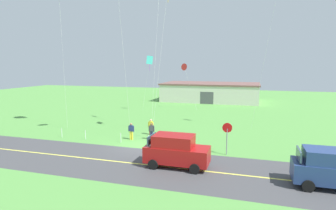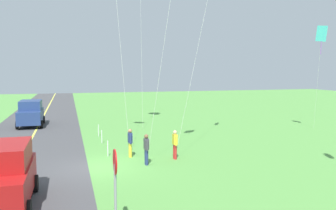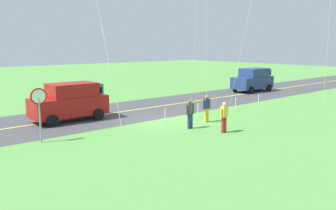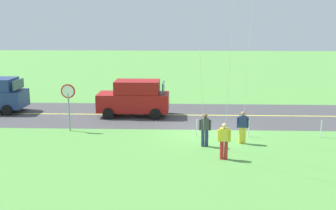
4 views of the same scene
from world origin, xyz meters
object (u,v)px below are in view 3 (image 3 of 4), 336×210
object	(u,v)px
car_parked_west_far	(253,80)
person_adult_near	(190,113)
car_suv_foreground	(70,101)
person_adult_companion	(224,116)
stop_sign	(39,104)
person_child_watcher	(207,108)

from	to	relation	value
car_parked_west_far	person_adult_near	xyz separation A→B (m)	(15.19, 7.02, -0.29)
car_suv_foreground	person_adult_near	bearing A→B (deg)	123.47
person_adult_near	person_adult_companion	bearing A→B (deg)	-74.38
person_adult_near	person_adult_companion	xyz separation A→B (m)	(-0.72, 1.77, 0.00)
person_adult_companion	person_adult_near	bearing A→B (deg)	72.91
stop_sign	car_suv_foreground	bearing A→B (deg)	-130.86
car_suv_foreground	person_child_watcher	distance (m)	8.15
stop_sign	person_adult_near	distance (m)	7.67
stop_sign	person_adult_near	world-z (taller)	stop_sign
person_child_watcher	stop_sign	bearing A→B (deg)	138.49
stop_sign	person_child_watcher	bearing A→B (deg)	167.53
stop_sign	person_adult_companion	xyz separation A→B (m)	(-7.91, 4.29, -0.94)
car_suv_foreground	car_parked_west_far	world-z (taller)	same
stop_sign	person_adult_companion	size ratio (longest dim) A/B	1.60
car_parked_west_far	person_adult_companion	xyz separation A→B (m)	(14.47, 8.79, -0.29)
car_suv_foreground	person_adult_near	xyz separation A→B (m)	(-4.06, 6.14, -0.29)
person_adult_companion	stop_sign	bearing A→B (deg)	112.14
person_adult_near	person_child_watcher	world-z (taller)	same
person_adult_companion	person_child_watcher	size ratio (longest dim) A/B	1.00
car_suv_foreground	stop_sign	world-z (taller)	stop_sign
person_child_watcher	car_suv_foreground	bearing A→B (deg)	107.40
car_parked_west_far	person_adult_near	size ratio (longest dim) A/B	2.75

